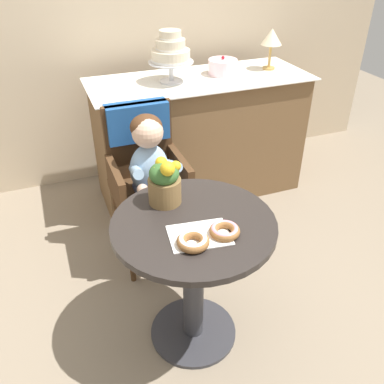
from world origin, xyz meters
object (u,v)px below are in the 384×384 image
object	(u,v)px
wicker_chair	(144,160)
table_lamp	(272,39)
cafe_table	(193,259)
donut_mid	(193,241)
donut_front	(225,230)
flower_vase	(165,182)
tiered_cake_stand	(171,52)
round_layer_cake	(223,67)
seated_child	(151,167)

from	to	relation	value
wicker_chair	table_lamp	distance (m)	1.35
cafe_table	donut_mid	size ratio (longest dim) A/B	5.46
donut_front	flower_vase	xyz separation A→B (m)	(-0.15, 0.31, 0.09)
table_lamp	tiered_cake_stand	bearing A→B (deg)	-177.86
cafe_table	round_layer_cake	distance (m)	1.59
donut_mid	table_lamp	xyz separation A→B (m)	(1.16, 1.47, 0.37)
seated_child	round_layer_cake	xyz separation A→B (m)	(0.75, 0.73, 0.27)
donut_front	donut_mid	world-z (taller)	donut_mid
wicker_chair	flower_vase	xyz separation A→B (m)	(-0.05, -0.57, 0.19)
cafe_table	donut_mid	world-z (taller)	donut_mid
seated_child	tiered_cake_stand	size ratio (longest dim) A/B	2.18
table_lamp	flower_vase	bearing A→B (deg)	-135.78
tiered_cake_stand	donut_mid	bearing A→B (deg)	-105.39
wicker_chair	donut_mid	bearing A→B (deg)	-87.00
wicker_chair	donut_mid	distance (m)	0.91
wicker_chair	donut_front	bearing A→B (deg)	-77.70
wicker_chair	flower_vase	distance (m)	0.60
donut_front	round_layer_cake	xyz separation A→B (m)	(0.65, 1.46, 0.21)
wicker_chair	tiered_cake_stand	size ratio (longest dim) A/B	2.86
cafe_table	seated_child	world-z (taller)	seated_child
wicker_chair	tiered_cake_stand	bearing A→B (deg)	61.96
tiered_cake_stand	round_layer_cake	bearing A→B (deg)	5.16
wicker_chair	tiered_cake_stand	world-z (taller)	tiered_cake_stand
table_lamp	round_layer_cake	bearing A→B (deg)	178.91
seated_child	flower_vase	distance (m)	0.45
seated_child	table_lamp	size ratio (longest dim) A/B	2.55
seated_child	donut_mid	bearing A→B (deg)	-93.05
donut_front	cafe_table	bearing A→B (deg)	124.71
wicker_chair	table_lamp	world-z (taller)	table_lamp
donut_front	donut_mid	xyz separation A→B (m)	(-0.15, -0.02, 0.00)
flower_vase	donut_front	bearing A→B (deg)	-63.90
round_layer_cake	wicker_chair	bearing A→B (deg)	-142.61
cafe_table	tiered_cake_stand	world-z (taller)	tiered_cake_stand
cafe_table	table_lamp	distance (m)	1.83
donut_mid	donut_front	bearing A→B (deg)	7.31
tiered_cake_stand	cafe_table	bearing A→B (deg)	-104.65
donut_front	tiered_cake_stand	size ratio (longest dim) A/B	0.38
cafe_table	tiered_cake_stand	distance (m)	1.47
flower_vase	donut_mid	bearing A→B (deg)	-88.49
wicker_chair	round_layer_cake	xyz separation A→B (m)	(0.75, 0.57, 0.31)
wicker_chair	table_lamp	size ratio (longest dim) A/B	3.35
cafe_table	wicker_chair	distance (m)	0.77
table_lamp	donut_front	bearing A→B (deg)	-124.98
tiered_cake_stand	round_layer_cake	size ratio (longest dim) A/B	1.63
donut_front	flower_vase	world-z (taller)	flower_vase
cafe_table	round_layer_cake	bearing A→B (deg)	61.21
flower_vase	table_lamp	distance (m)	1.66
wicker_chair	seated_child	size ratio (longest dim) A/B	1.31
table_lamp	cafe_table	bearing A→B (deg)	-129.75
wicker_chair	flower_vase	world-z (taller)	same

